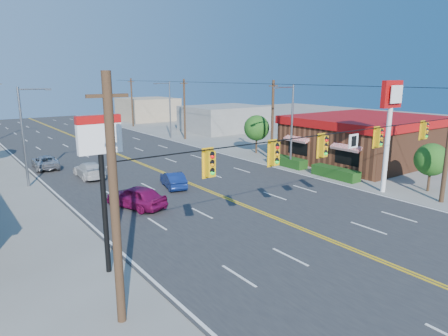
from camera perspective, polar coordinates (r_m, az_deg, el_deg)
ground at (r=22.82m, az=15.23°, el=-10.20°), size 160.00×160.00×0.00m
road at (r=37.84m, az=-9.02°, el=-0.56°), size 20.00×120.00×0.06m
signal_span at (r=21.31m, az=15.81°, el=1.88°), size 24.32×0.34×9.00m
kfc at (r=44.68m, az=19.46°, el=4.01°), size 16.30×12.40×4.70m
kfc_pylon at (r=32.51m, az=22.61°, el=7.15°), size 2.20×0.36×8.50m
pizza_hut_sign at (r=18.11m, az=-17.14°, el=0.84°), size 1.90×0.30×6.85m
streetlight_se at (r=38.63m, az=9.48°, el=6.47°), size 2.55×0.25×8.00m
streetlight_ne at (r=57.92m, az=-7.90°, el=8.66°), size 2.55×0.25×8.00m
streetlight_sw at (r=35.55m, az=-26.51°, el=4.72°), size 2.55×0.25×8.00m
utility_pole_near at (r=42.48m, az=6.93°, el=6.71°), size 0.28×0.28×8.40m
utility_pole_mid at (r=56.90m, az=-5.66°, el=8.33°), size 0.28×0.28×8.40m
utility_pole_far at (r=72.92m, az=-13.00°, el=9.09°), size 0.28×0.28×8.40m
tree_kfc_rear at (r=46.45m, az=4.68°, el=5.72°), size 2.94×2.94×4.41m
tree_kfc_front at (r=34.66m, az=27.51°, el=1.06°), size 2.52×2.52×3.78m
bld_east_mid at (r=65.81m, az=-0.02°, el=7.10°), size 12.00×10.00×4.00m
bld_east_far at (r=83.14m, az=-10.82°, el=8.26°), size 10.00×10.00×4.40m
car_magenta at (r=27.76m, az=-12.44°, el=-4.14°), size 3.27×4.87×1.54m
car_blue at (r=32.27m, az=-7.26°, el=-1.77°), size 2.26×4.06×1.27m
car_white at (r=37.07m, az=-18.68°, el=-0.34°), size 2.09×4.78×1.37m
car_silver at (r=42.26m, az=-24.17°, el=0.73°), size 2.52×4.80×1.29m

